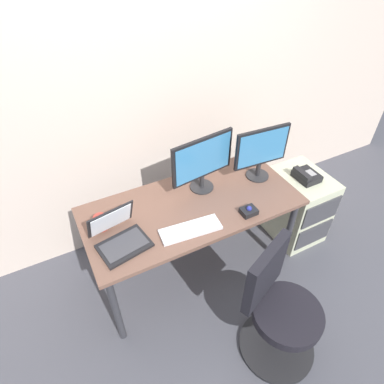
{
  "coord_description": "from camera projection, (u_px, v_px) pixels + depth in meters",
  "views": [
    {
      "loc": [
        -0.79,
        -1.53,
        2.37
      ],
      "look_at": [
        0.0,
        0.0,
        0.87
      ],
      "focal_mm": 30.72,
      "sensor_mm": 36.0,
      "label": 1
    }
  ],
  "objects": [
    {
      "name": "laptop",
      "position": [
        119.0,
        236.0,
        2.07
      ],
      "size": [
        0.36,
        0.35,
        0.23
      ],
      "color": "black",
      "rests_on": "desk"
    },
    {
      "name": "desk_phone",
      "position": [
        306.0,
        176.0,
        2.72
      ],
      "size": [
        0.17,
        0.2,
        0.09
      ],
      "color": "black",
      "rests_on": "file_cabinet"
    },
    {
      "name": "desk",
      "position": [
        192.0,
        213.0,
        2.41
      ],
      "size": [
        1.56,
        0.73,
        0.75
      ],
      "color": "brown",
      "rests_on": "ground"
    },
    {
      "name": "monitor_side",
      "position": [
        261.0,
        150.0,
        2.45
      ],
      "size": [
        0.44,
        0.18,
        0.43
      ],
      "color": "#262628",
      "rests_on": "desk"
    },
    {
      "name": "back_wall",
      "position": [
        147.0,
        81.0,
        2.41
      ],
      "size": [
        6.0,
        0.1,
        2.8
      ],
      "primitive_type": "cube",
      "color": "beige",
      "rests_on": "ground"
    },
    {
      "name": "monitor_main",
      "position": [
        203.0,
        161.0,
        2.34
      ],
      "size": [
        0.51,
        0.18,
        0.44
      ],
      "color": "#262628",
      "rests_on": "desk"
    },
    {
      "name": "office_chair",
      "position": [
        278.0,
        312.0,
        2.1
      ],
      "size": [
        0.53,
        0.55,
        0.92
      ],
      "color": "black",
      "rests_on": "ground"
    },
    {
      "name": "file_cabinet",
      "position": [
        296.0,
        206.0,
        2.97
      ],
      "size": [
        0.42,
        0.53,
        0.65
      ],
      "color": "#B9BE9F",
      "rests_on": "ground"
    },
    {
      "name": "trackball_mouse",
      "position": [
        249.0,
        211.0,
        2.28
      ],
      "size": [
        0.11,
        0.09,
        0.07
      ],
      "color": "black",
      "rests_on": "desk"
    },
    {
      "name": "keyboard",
      "position": [
        190.0,
        229.0,
        2.16
      ],
      "size": [
        0.42,
        0.18,
        0.03
      ],
      "color": "silver",
      "rests_on": "desk"
    },
    {
      "name": "coffee_mug",
      "position": [
        101.0,
        222.0,
        2.16
      ],
      "size": [
        0.09,
        0.08,
        0.1
      ],
      "color": "#A2362D",
      "rests_on": "desk"
    },
    {
      "name": "ground_plane",
      "position": [
        192.0,
        267.0,
        2.85
      ],
      "size": [
        8.0,
        8.0,
        0.0
      ],
      "primitive_type": "plane",
      "color": "#43444D"
    }
  ]
}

